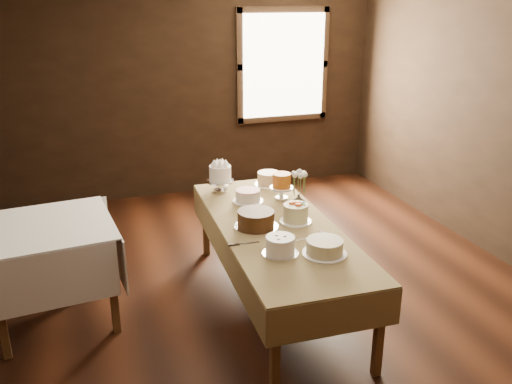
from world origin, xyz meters
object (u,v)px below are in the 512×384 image
Objects in this scene: cake_server_b at (333,240)px; flower_vase at (299,202)px; cake_server_c at (260,211)px; cake_chocolate at (256,220)px; cake_meringue at (220,179)px; cake_server_e at (250,243)px; cake_caramel at (282,188)px; cake_flowers at (296,214)px; side_table at (48,237)px; cake_speckled at (269,179)px; cake_cream at (325,248)px; cake_swirl at (280,246)px; cake_lattice at (248,197)px; cake_server_d at (291,208)px; display_table at (276,231)px; cake_server_a at (301,239)px.

flower_vase is (-0.02, 0.64, 0.07)m from cake_server_b.
cake_chocolate is at bearing 128.53° from cake_server_c.
cake_meringue reaches higher than cake_server_e.
cake_flowers is at bearing -99.02° from cake_caramel.
side_table is 1.63m from cake_meringue.
flower_vase is (0.02, -0.70, 0.01)m from cake_speckled.
cake_caramel is 1.16m from cake_cream.
cake_swirl reaches higher than cake_cream.
cake_speckled is 1.50m from cake_swirl.
cake_flowers is (0.23, -0.56, 0.02)m from cake_lattice.
cake_server_d is at bearing -92.07° from cake_caramel.
cake_speckled reaches higher than display_table.
cake_chocolate is at bearing 179.18° from cake_flowers.
cake_meringue is 1.42m from cake_swirl.
cake_swirl is 1.19× the size of cake_server_c.
cake_cream is at bearing -100.33° from flower_vase.
cake_server_c is at bearing 66.79° from cake_server_e.
cake_server_d is (0.40, 0.80, -0.06)m from cake_swirl.
cake_lattice is 0.41m from cake_server_d.
flower_vase is (0.15, 0.84, 0.02)m from cake_cream.
cake_chocolate is 1.48× the size of cake_server_b.
cake_caramel is 0.99m from cake_server_e.
cake_cream is at bearing -154.19° from cake_server_d.
cake_flowers is at bearing -173.04° from cake_server_b.
cake_server_a is 0.60m from flower_vase.
cake_server_e is at bearing -23.10° from side_table.
cake_cream is at bearing -52.33° from cake_server_b.
cake_server_e is 0.79m from flower_vase.
cake_lattice is at bearing 96.76° from cake_server_a.
cake_speckled is at bearing 79.30° from cake_server_a.
cake_caramel is 0.68m from cake_chocolate.
side_table is at bearing -163.60° from cake_speckled.
cake_caramel is 1.05× the size of cake_server_e.
cake_server_b reaches higher than display_table.
cake_server_d is at bearing -53.43° from cake_meringue.
cake_lattice is (-0.06, 0.57, 0.10)m from display_table.
cake_swirl is at bearing -88.75° from cake_chocolate.
cake_server_a reaches higher than display_table.
cake_swirl is (1.58, -0.84, 0.07)m from side_table.
side_table reaches higher than cake_server_d.
side_table is at bearing -122.06° from cake_server_b.
cake_caramel reaches higher than cake_swirl.
cake_cream is at bearing -80.51° from cake_lattice.
cake_swirl is at bearing -111.59° from cake_caramel.
cake_server_b is at bearing -71.11° from cake_flowers.
cake_chocolate is 1.48× the size of cake_server_a.
cake_server_c is (-0.29, -0.23, -0.10)m from cake_caramel.
cake_server_d and cake_server_e have the same top height.
cake_server_c is (-0.03, 0.32, 0.06)m from display_table.
cake_lattice is 0.61m from cake_flowers.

